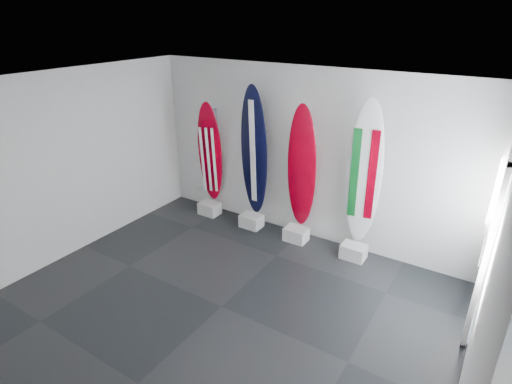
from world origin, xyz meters
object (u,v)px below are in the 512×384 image
Objects in this scene: surfboard_usa at (210,153)px; surfboard_swiss at (302,168)px; surfboard_italy at (364,175)px; surfboard_navy at (254,153)px.

surfboard_usa is 0.92× the size of surfboard_swiss.
surfboard_italy is at bearing -8.16° from surfboard_swiss.
surfboard_navy reaches higher than surfboard_swiss.
surfboard_navy is at bearing 171.84° from surfboard_swiss.
surfboard_italy is (2.03, 0.00, -0.00)m from surfboard_navy.
surfboard_swiss is (1.97, 0.00, 0.09)m from surfboard_usa.
surfboard_usa is 0.84× the size of surfboard_italy.
surfboard_usa is 1.03m from surfboard_navy.
surfboard_swiss is 0.91× the size of surfboard_italy.
surfboard_usa is at bearing -179.39° from surfboard_navy.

